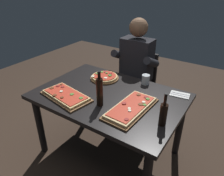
{
  "coord_description": "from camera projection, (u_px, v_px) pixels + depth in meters",
  "views": [
    {
      "loc": [
        1.0,
        -1.45,
        1.77
      ],
      "look_at": [
        0.0,
        0.05,
        0.79
      ],
      "focal_mm": 33.88,
      "sensor_mm": 36.0,
      "label": 1
    }
  ],
  "objects": [
    {
      "name": "wine_bottle_dark",
      "position": [
        163.0,
        114.0,
        1.59
      ],
      "size": [
        0.06,
        0.06,
        0.28
      ],
      "color": "black",
      "rests_on": "dining_table"
    },
    {
      "name": "pizza_round_far",
      "position": [
        105.0,
        77.0,
        2.34
      ],
      "size": [
        0.31,
        0.31,
        0.05
      ],
      "color": "brown",
      "rests_on": "dining_table"
    },
    {
      "name": "oil_bottle_amber",
      "position": [
        100.0,
        91.0,
        1.82
      ],
      "size": [
        0.06,
        0.06,
        0.33
      ],
      "color": "black",
      "rests_on": "dining_table"
    },
    {
      "name": "seated_diner",
      "position": [
        135.0,
        67.0,
        2.63
      ],
      "size": [
        0.53,
        0.41,
        1.33
      ],
      "color": "#23232D",
      "rests_on": "ground_plane"
    },
    {
      "name": "napkin_cutlery_set",
      "position": [
        180.0,
        95.0,
        2.03
      ],
      "size": [
        0.19,
        0.13,
        0.01
      ],
      "color": "white",
      "rests_on": "dining_table"
    },
    {
      "name": "ground_plane",
      "position": [
        110.0,
        151.0,
        2.4
      ],
      "size": [
        6.4,
        6.4,
        0.0
      ],
      "primitive_type": "plane",
      "color": "#38281E"
    },
    {
      "name": "diner_chair",
      "position": [
        138.0,
        82.0,
        2.84
      ],
      "size": [
        0.44,
        0.44,
        0.87
      ],
      "color": "black",
      "rests_on": "ground_plane"
    },
    {
      "name": "tumbler_near_camera",
      "position": [
        146.0,
        79.0,
        2.22
      ],
      "size": [
        0.08,
        0.08,
        0.1
      ],
      "color": "silver",
      "rests_on": "dining_table"
    },
    {
      "name": "pizza_rectangular_left",
      "position": [
        131.0,
        108.0,
        1.81
      ],
      "size": [
        0.29,
        0.56,
        0.05
      ],
      "color": "brown",
      "rests_on": "dining_table"
    },
    {
      "name": "pizza_rectangular_front",
      "position": [
        66.0,
        96.0,
        1.99
      ],
      "size": [
        0.53,
        0.34,
        0.05
      ],
      "color": "brown",
      "rests_on": "dining_table"
    },
    {
      "name": "dining_table",
      "position": [
        109.0,
        103.0,
        2.09
      ],
      "size": [
        1.4,
        0.96,
        0.74
      ],
      "color": "black",
      "rests_on": "ground_plane"
    }
  ]
}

